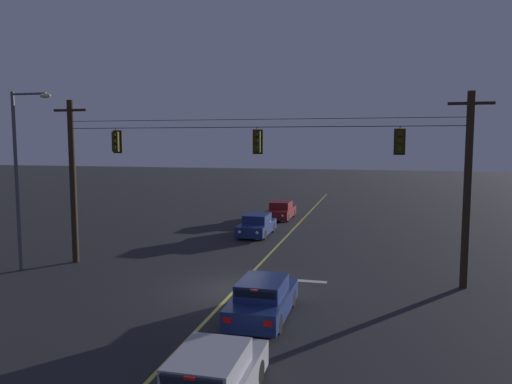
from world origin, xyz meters
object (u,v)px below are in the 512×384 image
object	(u,v)px
traffic_light_centre	(400,142)
car_oncoming_trailing	(281,211)
car_waiting_near_lane	(263,299)
street_lamp_corner	(21,165)
traffic_light_leftmost	(116,142)
traffic_light_left_inner	(257,142)
car_waiting_second_near	(210,382)
car_oncoming_lead	(257,225)

from	to	relation	value
traffic_light_centre	car_oncoming_trailing	world-z (taller)	traffic_light_centre
car_waiting_near_lane	street_lamp_corner	world-z (taller)	street_lamp_corner
traffic_light_leftmost	traffic_light_left_inner	world-z (taller)	same
traffic_light_centre	car_waiting_near_lane	bearing A→B (deg)	-130.90
traffic_light_leftmost	car_waiting_second_near	bearing A→B (deg)	-52.58
car_oncoming_lead	street_lamp_corner	distance (m)	14.89
car_oncoming_trailing	street_lamp_corner	size ratio (longest dim) A/B	0.52
traffic_light_leftmost	traffic_light_centre	xyz separation A→B (m)	(13.31, 0.00, 0.00)
traffic_light_leftmost	car_oncoming_lead	size ratio (longest dim) A/B	0.28
car_waiting_second_near	car_oncoming_trailing	bearing A→B (deg)	97.63
traffic_light_left_inner	traffic_light_centre	xyz separation A→B (m)	(6.22, 0.00, 0.00)
traffic_light_left_inner	traffic_light_centre	world-z (taller)	same
traffic_light_centre	car_waiting_near_lane	world-z (taller)	traffic_light_centre
traffic_light_centre	street_lamp_corner	world-z (taller)	street_lamp_corner
traffic_light_left_inner	street_lamp_corner	distance (m)	11.11
car_oncoming_trailing	traffic_light_left_inner	bearing A→B (deg)	-82.90
traffic_light_centre	car_oncoming_trailing	size ratio (longest dim) A/B	0.28
car_waiting_near_lane	street_lamp_corner	distance (m)	13.58
car_waiting_second_near	car_waiting_near_lane	bearing A→B (deg)	91.45
traffic_light_leftmost	car_waiting_second_near	distance (m)	15.45
car_oncoming_trailing	street_lamp_corner	world-z (taller)	street_lamp_corner
traffic_light_leftmost	car_oncoming_lead	bearing A→B (deg)	62.70
traffic_light_left_inner	street_lamp_corner	world-z (taller)	street_lamp_corner
traffic_light_centre	car_waiting_near_lane	distance (m)	9.03
car_waiting_near_lane	car_waiting_second_near	size ratio (longest dim) A/B	1.00
street_lamp_corner	traffic_light_leftmost	bearing A→B (deg)	28.32
traffic_light_leftmost	car_waiting_near_lane	size ratio (longest dim) A/B	0.28
street_lamp_corner	car_oncoming_trailing	bearing A→B (deg)	64.52
traffic_light_left_inner	traffic_light_centre	distance (m)	6.22
car_oncoming_lead	car_waiting_near_lane	bearing A→B (deg)	-75.45
traffic_light_left_inner	car_waiting_second_near	xyz separation A→B (m)	(1.69, -11.47, -5.50)
car_oncoming_lead	car_oncoming_trailing	size ratio (longest dim) A/B	1.00
car_oncoming_lead	street_lamp_corner	world-z (taller)	street_lamp_corner
traffic_light_left_inner	car_oncoming_trailing	distance (m)	17.48
car_waiting_near_lane	car_oncoming_lead	size ratio (longest dim) A/B	0.98
car_waiting_second_near	street_lamp_corner	xyz separation A→B (m)	(-12.56, 9.43, 4.39)
traffic_light_centre	car_oncoming_trailing	bearing A→B (deg)	116.68
car_waiting_near_lane	car_oncoming_lead	bearing A→B (deg)	104.55
car_waiting_near_lane	car_waiting_second_near	xyz separation A→B (m)	(0.15, -6.06, 0.00)
car_oncoming_lead	traffic_light_leftmost	bearing A→B (deg)	-117.30
traffic_light_leftmost	street_lamp_corner	size ratio (longest dim) A/B	0.14
traffic_light_centre	car_oncoming_lead	xyz separation A→B (m)	(-8.51, 9.31, -5.50)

